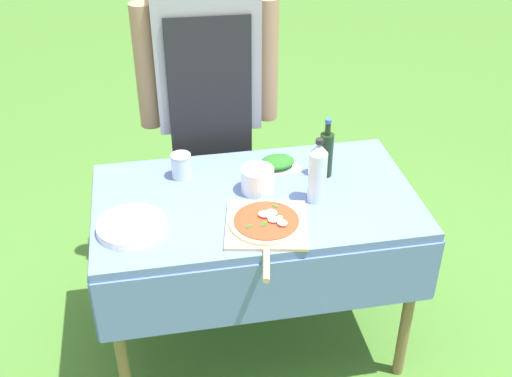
% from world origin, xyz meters
% --- Properties ---
extents(ground_plane, '(12.00, 12.00, 0.00)m').
position_xyz_m(ground_plane, '(0.00, 0.00, 0.00)').
color(ground_plane, '#477A2D').
extents(prep_table, '(1.30, 0.74, 0.80)m').
position_xyz_m(prep_table, '(0.00, 0.00, 0.70)').
color(prep_table, '#607AB7').
rests_on(prep_table, ground).
extents(person_cook, '(0.63, 0.22, 1.69)m').
position_xyz_m(person_cook, '(-0.11, 0.58, 1.00)').
color(person_cook, '#333D56').
rests_on(person_cook, ground).
extents(pizza_on_peel, '(0.35, 0.49, 0.05)m').
position_xyz_m(pizza_on_peel, '(0.00, -0.20, 0.81)').
color(pizza_on_peel, '#D1B27F').
rests_on(pizza_on_peel, prep_table).
extents(oil_bottle, '(0.06, 0.06, 0.26)m').
position_xyz_m(oil_bottle, '(0.32, 0.11, 0.90)').
color(oil_bottle, black).
rests_on(oil_bottle, prep_table).
extents(water_bottle, '(0.07, 0.07, 0.27)m').
position_xyz_m(water_bottle, '(0.23, -0.06, 0.93)').
color(water_bottle, silver).
rests_on(water_bottle, prep_table).
extents(herb_container, '(0.19, 0.16, 0.05)m').
position_xyz_m(herb_container, '(0.13, 0.20, 0.82)').
color(herb_container, silver).
rests_on(herb_container, prep_table).
extents(mixing_tub, '(0.13, 0.13, 0.10)m').
position_xyz_m(mixing_tub, '(0.02, 0.04, 0.85)').
color(mixing_tub, silver).
rests_on(mixing_tub, prep_table).
extents(plate_stack, '(0.26, 0.26, 0.03)m').
position_xyz_m(plate_stack, '(-0.49, -0.13, 0.81)').
color(plate_stack, white).
rests_on(plate_stack, prep_table).
extents(sauce_jar, '(0.08, 0.08, 0.11)m').
position_xyz_m(sauce_jar, '(-0.27, 0.20, 0.84)').
color(sauce_jar, silver).
rests_on(sauce_jar, prep_table).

